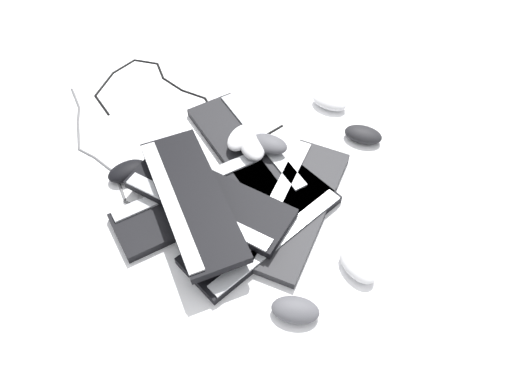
{
  "coord_description": "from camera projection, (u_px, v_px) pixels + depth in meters",
  "views": [
    {
      "loc": [
        -0.01,
        0.86,
        1.08
      ],
      "look_at": [
        -0.06,
        0.08,
        0.04
      ],
      "focal_mm": 35.0,
      "sensor_mm": 36.0,
      "label": 1
    }
  ],
  "objects": [
    {
      "name": "ground_plane",
      "position": [
        231.0,
        180.0,
        1.38
      ],
      "size": [
        3.2,
        3.2,
        0.0
      ],
      "primitive_type": "plane",
      "color": "white"
    },
    {
      "name": "mouse_1",
      "position": [
        330.0,
        101.0,
        1.54
      ],
      "size": [
        0.13,
        0.11,
        0.04
      ],
      "primitive_type": "ellipsoid",
      "rotation": [
        0.0,
        0.0,
        2.58
      ],
      "color": "silver",
      "rests_on": "ground"
    },
    {
      "name": "mouse_6",
      "position": [
        363.0,
        135.0,
        1.46
      ],
      "size": [
        0.13,
        0.1,
        0.04
      ],
      "primitive_type": "ellipsoid",
      "rotation": [
        0.0,
        0.0,
        5.87
      ],
      "color": "black",
      "rests_on": "ground"
    },
    {
      "name": "keyboard_3",
      "position": [
        245.0,
        149.0,
        1.43
      ],
      "size": [
        0.33,
        0.46,
        0.03
      ],
      "color": "black",
      "rests_on": "ground"
    },
    {
      "name": "mouse_5",
      "position": [
        268.0,
        144.0,
        1.39
      ],
      "size": [
        0.13,
        0.11,
        0.04
      ],
      "primitive_type": "ellipsoid",
      "rotation": [
        0.0,
        0.0,
        5.84
      ],
      "color": "#4C4C51",
      "rests_on": "keyboard_3"
    },
    {
      "name": "mouse_3",
      "position": [
        295.0,
        310.0,
        1.13
      ],
      "size": [
        0.12,
        0.09,
        0.04
      ],
      "primitive_type": "ellipsoid",
      "rotation": [
        0.0,
        0.0,
        6.05
      ],
      "color": "#4C4C51",
      "rests_on": "ground"
    },
    {
      "name": "keyboard_4",
      "position": [
        209.0,
        199.0,
        1.29
      ],
      "size": [
        0.45,
        0.37,
        0.03
      ],
      "color": "black",
      "rests_on": "keyboard_0"
    },
    {
      "name": "mouse_2",
      "position": [
        127.0,
        171.0,
        1.37
      ],
      "size": [
        0.13,
        0.11,
        0.04
      ],
      "primitive_type": "ellipsoid",
      "rotation": [
        0.0,
        0.0,
        0.47
      ],
      "color": "black",
      "rests_on": "ground"
    },
    {
      "name": "cable_0",
      "position": [
        174.0,
        97.0,
        1.58
      ],
      "size": [
        0.59,
        0.42,
        0.01
      ],
      "color": "black",
      "rests_on": "ground"
    },
    {
      "name": "keyboard_5",
      "position": [
        191.0,
        199.0,
        1.25
      ],
      "size": [
        0.28,
        0.46,
        0.03
      ],
      "color": "black",
      "rests_on": "keyboard_4"
    },
    {
      "name": "keyboard_2",
      "position": [
        296.0,
        206.0,
        1.31
      ],
      "size": [
        0.33,
        0.46,
        0.03
      ],
      "color": "#232326",
      "rests_on": "ground"
    },
    {
      "name": "mouse_4",
      "position": [
        252.0,
        146.0,
        1.39
      ],
      "size": [
        0.09,
        0.12,
        0.04
      ],
      "primitive_type": "ellipsoid",
      "rotation": [
        0.0,
        0.0,
        4.96
      ],
      "color": "silver",
      "rests_on": "keyboard_3"
    },
    {
      "name": "mouse_0",
      "position": [
        242.0,
        137.0,
        1.41
      ],
      "size": [
        0.12,
        0.13,
        0.04
      ],
      "primitive_type": "ellipsoid",
      "rotation": [
        0.0,
        0.0,
        4.12
      ],
      "color": "silver",
      "rests_on": "keyboard_3"
    },
    {
      "name": "cable_1",
      "position": [
        106.0,
        161.0,
        1.42
      ],
      "size": [
        0.33,
        0.61,
        0.01
      ],
      "color": "#59595B",
      "rests_on": "ground"
    },
    {
      "name": "keyboard_0",
      "position": [
        196.0,
        202.0,
        1.32
      ],
      "size": [
        0.46,
        0.33,
        0.03
      ],
      "color": "black",
      "rests_on": "ground"
    },
    {
      "name": "keyboard_1",
      "position": [
        263.0,
        229.0,
        1.27
      ],
      "size": [
        0.44,
        0.39,
        0.03
      ],
      "color": "black",
      "rests_on": "ground"
    },
    {
      "name": "mouse_7",
      "position": [
        358.0,
        265.0,
        1.2
      ],
      "size": [
        0.11,
        0.13,
        0.04
      ],
      "primitive_type": "ellipsoid",
      "rotation": [
        0.0,
        0.0,
        5.22
      ],
      "color": "silver",
      "rests_on": "ground"
    }
  ]
}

